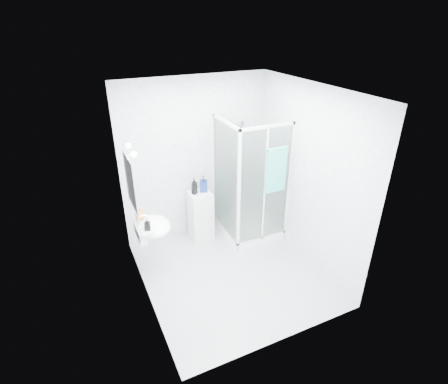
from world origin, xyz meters
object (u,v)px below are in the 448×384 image
wall_basin (152,227)px  shampoo_bottle_a (194,186)px  soap_dispenser_black (147,224)px  storage_cabinet (201,216)px  hand_towel (276,169)px  shower_enclosure (247,212)px  shampoo_bottle_b (203,184)px  soap_dispenser_orange (140,214)px

wall_basin → shampoo_bottle_a: (0.85, 0.60, 0.17)m
soap_dispenser_black → storage_cabinet: bearing=35.7°
storage_cabinet → hand_towel: hand_towel is taller
hand_towel → shower_enclosure: bearing=120.3°
wall_basin → hand_towel: (1.89, -0.09, 0.54)m
shampoo_bottle_a → shampoo_bottle_b: 0.17m
hand_towel → wall_basin: bearing=177.4°
shower_enclosure → hand_towel: 1.01m
shower_enclosure → shampoo_bottle_b: bearing=154.0°
storage_cabinet → shampoo_bottle_b: bearing=27.8°
shampoo_bottle_b → shampoo_bottle_a: bearing=-172.3°
shampoo_bottle_b → wall_basin: bearing=-148.4°
wall_basin → storage_cabinet: (0.94, 0.58, -0.38)m
storage_cabinet → hand_towel: bearing=-35.0°
shampoo_bottle_b → soap_dispenser_black: bearing=-144.8°
wall_basin → shampoo_bottle_a: size_ratio=2.07×
shampoo_bottle_b → shower_enclosure: bearing=-26.0°
shampoo_bottle_b → soap_dispenser_orange: 1.23m
soap_dispenser_orange → shampoo_bottle_a: bearing=25.7°
shower_enclosure → storage_cabinet: 0.77m
wall_basin → shampoo_bottle_a: 1.06m
shampoo_bottle_a → shampoo_bottle_b: bearing=7.7°
wall_basin → soap_dispenser_orange: (-0.11, 0.14, 0.15)m
hand_towel → soap_dispenser_orange: 2.05m
wall_basin → hand_towel: size_ratio=0.80×
shampoo_bottle_a → soap_dispenser_black: 1.20m
wall_basin → shampoo_bottle_b: shampoo_bottle_b is taller
wall_basin → shampoo_bottle_b: size_ratio=2.10×
shampoo_bottle_a → shampoo_bottle_b: (0.16, 0.02, -0.00)m
shampoo_bottle_b → hand_towel: bearing=-39.2°
shampoo_bottle_b → soap_dispenser_orange: (-1.13, -0.49, -0.02)m
soap_dispenser_black → shower_enclosure: bearing=15.0°
shower_enclosure → storage_cabinet: (-0.72, 0.27, -0.03)m
shower_enclosure → shampoo_bottle_a: size_ratio=7.40×
hand_towel → shampoo_bottle_b: bearing=140.8°
shampoo_bottle_b → storage_cabinet: bearing=-152.2°
storage_cabinet → shower_enclosure: bearing=-20.4°
storage_cabinet → soap_dispenser_orange: bearing=-157.0°
shower_enclosure → soap_dispenser_orange: size_ratio=11.30×
storage_cabinet → soap_dispenser_black: soap_dispenser_black is taller
soap_dispenser_orange → shower_enclosure: bearing=5.6°
hand_towel → soap_dispenser_black: size_ratio=4.27×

